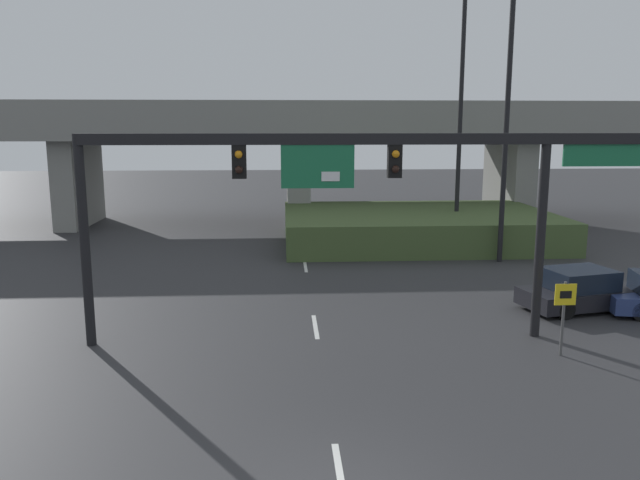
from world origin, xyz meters
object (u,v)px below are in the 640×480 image
object	(u,v)px
highway_light_pole_far	(462,83)
parked_sedan_near_right	(581,291)
highway_light_pole_near	(507,113)
signal_gantry	(365,173)
speed_limit_sign	(564,308)

from	to	relation	value
highway_light_pole_far	parked_sedan_near_right	world-z (taller)	highway_light_pole_far
highway_light_pole_near	highway_light_pole_far	bearing A→B (deg)	96.45
signal_gantry	parked_sedan_near_right	size ratio (longest dim) A/B	3.79
speed_limit_sign	highway_light_pole_far	bearing A→B (deg)	83.95
highway_light_pole_far	parked_sedan_near_right	distance (m)	15.38
highway_light_pole_near	signal_gantry	bearing A→B (deg)	-126.98
speed_limit_sign	highway_light_pole_near	bearing A→B (deg)	78.49
signal_gantry	highway_light_pole_far	size ratio (longest dim) A/B	1.05
highway_light_pole_far	parked_sedan_near_right	xyz separation A→B (m)	(0.79, -13.16, -7.93)
speed_limit_sign	parked_sedan_near_right	xyz separation A→B (m)	(2.64, 4.35, -0.73)
signal_gantry	parked_sedan_near_right	world-z (taller)	signal_gantry
speed_limit_sign	highway_light_pole_far	world-z (taller)	highway_light_pole_far
highway_light_pole_near	parked_sedan_near_right	bearing A→B (deg)	-88.68
highway_light_pole_far	parked_sedan_near_right	bearing A→B (deg)	-86.57
signal_gantry	highway_light_pole_far	bearing A→B (deg)	65.43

